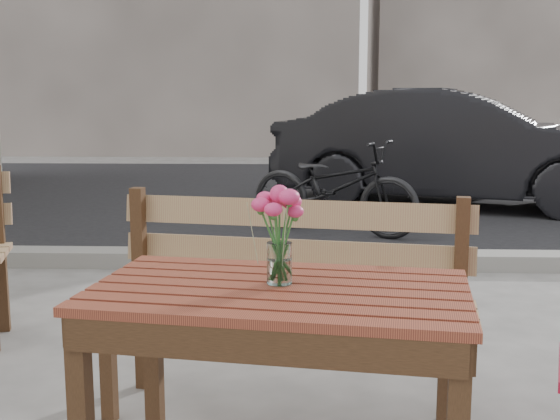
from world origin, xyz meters
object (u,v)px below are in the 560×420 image
(parked_car, at_px, (456,148))
(main_vase, at_px, (279,223))
(bicycle, at_px, (334,187))
(main_table, at_px, (279,323))

(parked_car, bearing_deg, main_vase, -178.54)
(parked_car, xyz_separation_m, bicycle, (-1.48, -1.75, -0.24))
(main_vase, distance_m, parked_car, 6.41)
(main_vase, distance_m, bicycle, 4.42)
(main_table, height_order, main_vase, main_vase)
(bicycle, bearing_deg, parked_car, -13.44)
(parked_car, bearing_deg, bicycle, 157.75)
(main_table, height_order, bicycle, bicycle)
(main_vase, height_order, parked_car, parked_car)
(main_vase, bearing_deg, main_table, -89.50)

